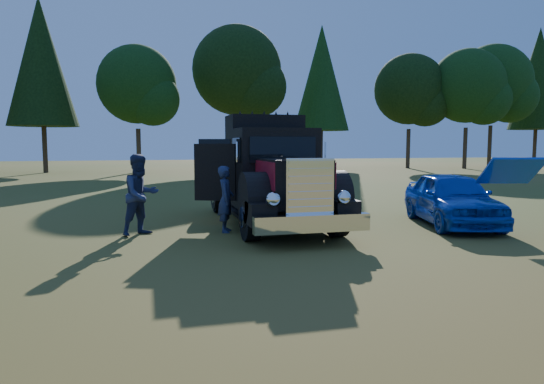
{
  "coord_description": "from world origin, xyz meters",
  "views": [
    {
      "loc": [
        -3.52,
        -10.22,
        2.18
      ],
      "look_at": [
        -0.44,
        1.55,
        0.99
      ],
      "focal_mm": 32.0,
      "sensor_mm": 36.0,
      "label": 1
    }
  ],
  "objects_px": {
    "spectator_near": "(226,199)",
    "spectator_far": "(141,195)",
    "hotrod_coupe": "(452,198)",
    "diamond_t_truck": "(272,178)"
  },
  "relations": [
    {
      "from": "spectator_near",
      "to": "spectator_far",
      "type": "height_order",
      "value": "spectator_far"
    },
    {
      "from": "hotrod_coupe",
      "to": "spectator_near",
      "type": "xyz_separation_m",
      "value": [
        -6.11,
        0.5,
        0.1
      ]
    },
    {
      "from": "diamond_t_truck",
      "to": "spectator_far",
      "type": "distance_m",
      "value": 3.52
    },
    {
      "from": "diamond_t_truck",
      "to": "spectator_near",
      "type": "relative_size",
      "value": 4.33
    },
    {
      "from": "spectator_far",
      "to": "hotrod_coupe",
      "type": "bearing_deg",
      "value": -38.81
    },
    {
      "from": "hotrod_coupe",
      "to": "spectator_far",
      "type": "height_order",
      "value": "spectator_far"
    },
    {
      "from": "spectator_near",
      "to": "spectator_far",
      "type": "relative_size",
      "value": 0.85
    },
    {
      "from": "diamond_t_truck",
      "to": "spectator_near",
      "type": "xyz_separation_m",
      "value": [
        -1.39,
        -0.83,
        -0.45
      ]
    },
    {
      "from": "diamond_t_truck",
      "to": "hotrod_coupe",
      "type": "xyz_separation_m",
      "value": [
        4.72,
        -1.32,
        -0.55
      ]
    },
    {
      "from": "spectator_near",
      "to": "hotrod_coupe",
      "type": "bearing_deg",
      "value": -81.53
    }
  ]
}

